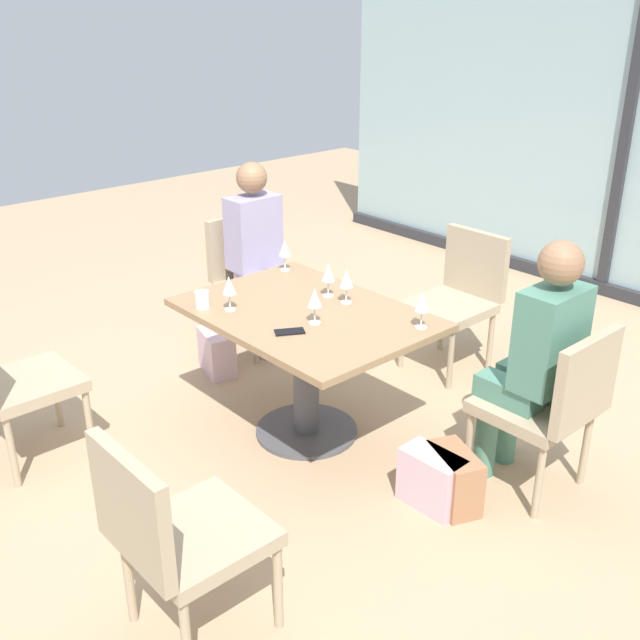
{
  "coord_description": "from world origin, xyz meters",
  "views": [
    {
      "loc": [
        2.68,
        -2.3,
        2.22
      ],
      "look_at": [
        0.0,
        0.1,
        0.65
      ],
      "focal_mm": 41.84,
      "sensor_mm": 36.0,
      "label": 1
    }
  ],
  "objects_px": {
    "person_far_left": "(260,249)",
    "wine_glass_0": "(285,249)",
    "chair_near_window": "(459,293)",
    "chair_far_left": "(251,274)",
    "chair_far_right": "(552,401)",
    "wine_glass_3": "(346,279)",
    "handbag_0": "(432,480)",
    "wine_glass_4": "(422,303)",
    "handbag_1": "(217,352)",
    "handbag_2": "(454,479)",
    "chair_front_left": "(7,376)",
    "wine_glass_2": "(328,273)",
    "wine_glass_1": "(315,298)",
    "cell_phone_on_table": "(290,332)",
    "dining_table_main": "(306,343)",
    "wine_glass_5": "(229,286)",
    "chair_front_right": "(174,530)",
    "person_far_right": "(537,354)",
    "coffee_cup": "(202,300)"
  },
  "relations": [
    {
      "from": "person_far_left",
      "to": "wine_glass_0",
      "type": "distance_m",
      "value": 0.55
    },
    {
      "from": "chair_near_window",
      "to": "chair_far_left",
      "type": "bearing_deg",
      "value": -146.19
    },
    {
      "from": "chair_far_right",
      "to": "wine_glass_3",
      "type": "relative_size",
      "value": 4.7
    },
    {
      "from": "chair_far_right",
      "to": "chair_near_window",
      "type": "xyz_separation_m",
      "value": [
        -1.16,
        0.77,
        0.0
      ]
    },
    {
      "from": "chair_far_right",
      "to": "handbag_0",
      "type": "height_order",
      "value": "chair_far_right"
    },
    {
      "from": "person_far_left",
      "to": "wine_glass_4",
      "type": "distance_m",
      "value": 1.61
    },
    {
      "from": "handbag_1",
      "to": "handbag_2",
      "type": "distance_m",
      "value": 1.87
    },
    {
      "from": "person_far_left",
      "to": "chair_front_left",
      "type": "bearing_deg",
      "value": -81.35
    },
    {
      "from": "chair_near_window",
      "to": "wine_glass_2",
      "type": "xyz_separation_m",
      "value": [
        -0.08,
        -1.06,
        0.37
      ]
    },
    {
      "from": "wine_glass_2",
      "to": "wine_glass_4",
      "type": "bearing_deg",
      "value": 5.24
    },
    {
      "from": "wine_glass_1",
      "to": "wine_glass_3",
      "type": "bearing_deg",
      "value": 106.67
    },
    {
      "from": "wine_glass_1",
      "to": "cell_phone_on_table",
      "type": "height_order",
      "value": "wine_glass_1"
    },
    {
      "from": "dining_table_main",
      "to": "wine_glass_2",
      "type": "bearing_deg",
      "value": 108.41
    },
    {
      "from": "wine_glass_5",
      "to": "handbag_1",
      "type": "height_order",
      "value": "wine_glass_5"
    },
    {
      "from": "chair_far_right",
      "to": "chair_front_right",
      "type": "distance_m",
      "value": 1.83
    },
    {
      "from": "wine_glass_3",
      "to": "handbag_0",
      "type": "bearing_deg",
      "value": -14.68
    },
    {
      "from": "chair_front_left",
      "to": "wine_glass_2",
      "type": "relative_size",
      "value": 4.7
    },
    {
      "from": "chair_near_window",
      "to": "wine_glass_0",
      "type": "bearing_deg",
      "value": -119.92
    },
    {
      "from": "wine_glass_1",
      "to": "wine_glass_5",
      "type": "height_order",
      "value": "same"
    },
    {
      "from": "chair_far_left",
      "to": "chair_front_left",
      "type": "height_order",
      "value": "same"
    },
    {
      "from": "dining_table_main",
      "to": "wine_glass_2",
      "type": "height_order",
      "value": "wine_glass_2"
    },
    {
      "from": "wine_glass_5",
      "to": "wine_glass_3",
      "type": "bearing_deg",
      "value": 57.48
    },
    {
      "from": "person_far_right",
      "to": "wine_glass_1",
      "type": "xyz_separation_m",
      "value": [
        -0.9,
        -0.57,
        0.16
      ]
    },
    {
      "from": "wine_glass_1",
      "to": "handbag_1",
      "type": "height_order",
      "value": "wine_glass_1"
    },
    {
      "from": "person_far_left",
      "to": "coffee_cup",
      "type": "distance_m",
      "value": 1.1
    },
    {
      "from": "dining_table_main",
      "to": "handbag_2",
      "type": "relative_size",
      "value": 4.24
    },
    {
      "from": "handbag_1",
      "to": "handbag_2",
      "type": "height_order",
      "value": "same"
    },
    {
      "from": "person_far_right",
      "to": "coffee_cup",
      "type": "height_order",
      "value": "person_far_right"
    },
    {
      "from": "coffee_cup",
      "to": "wine_glass_2",
      "type": "bearing_deg",
      "value": 62.26
    },
    {
      "from": "chair_near_window",
      "to": "wine_glass_0",
      "type": "distance_m",
      "value": 1.17
    },
    {
      "from": "coffee_cup",
      "to": "handbag_1",
      "type": "bearing_deg",
      "value": 142.05
    },
    {
      "from": "chair_near_window",
      "to": "wine_glass_0",
      "type": "relative_size",
      "value": 4.7
    },
    {
      "from": "chair_far_right",
      "to": "handbag_1",
      "type": "distance_m",
      "value": 2.16
    },
    {
      "from": "chair_far_left",
      "to": "wine_glass_2",
      "type": "height_order",
      "value": "wine_glass_2"
    },
    {
      "from": "coffee_cup",
      "to": "person_far_right",
      "type": "bearing_deg",
      "value": 31.41
    },
    {
      "from": "cell_phone_on_table",
      "to": "wine_glass_4",
      "type": "bearing_deg",
      "value": 82.95
    },
    {
      "from": "chair_far_left",
      "to": "chair_front_right",
      "type": "xyz_separation_m",
      "value": [
        1.93,
        -1.79,
        0.0
      ]
    },
    {
      "from": "chair_near_window",
      "to": "wine_glass_2",
      "type": "relative_size",
      "value": 4.7
    },
    {
      "from": "wine_glass_3",
      "to": "handbag_0",
      "type": "relative_size",
      "value": 0.62
    },
    {
      "from": "handbag_1",
      "to": "person_far_right",
      "type": "bearing_deg",
      "value": 28.65
    },
    {
      "from": "handbag_1",
      "to": "wine_glass_4",
      "type": "bearing_deg",
      "value": 24.67
    },
    {
      "from": "handbag_1",
      "to": "cell_phone_on_table",
      "type": "bearing_deg",
      "value": 1.0
    },
    {
      "from": "wine_glass_2",
      "to": "handbag_1",
      "type": "bearing_deg",
      "value": -168.26
    },
    {
      "from": "cell_phone_on_table",
      "to": "chair_far_right",
      "type": "bearing_deg",
      "value": 66.0
    },
    {
      "from": "chair_far_right",
      "to": "handbag_2",
      "type": "height_order",
      "value": "chair_far_right"
    },
    {
      "from": "handbag_1",
      "to": "chair_far_right",
      "type": "bearing_deg",
      "value": 27.99
    },
    {
      "from": "chair_far_left",
      "to": "handbag_0",
      "type": "relative_size",
      "value": 2.9
    },
    {
      "from": "wine_glass_0",
      "to": "chair_front_right",
      "type": "bearing_deg",
      "value": -50.26
    },
    {
      "from": "chair_front_left",
      "to": "chair_far_right",
      "type": "bearing_deg",
      "value": 42.78
    },
    {
      "from": "person_far_right",
      "to": "handbag_2",
      "type": "relative_size",
      "value": 4.2
    }
  ]
}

